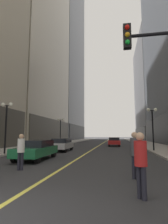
{
  "coord_description": "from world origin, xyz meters",
  "views": [
    {
      "loc": [
        2.73,
        -3.09,
        1.68
      ],
      "look_at": [
        -2.68,
        27.73,
        5.63
      ],
      "focal_mm": 29.17,
      "sensor_mm": 36.0,
      "label": 1
    }
  ],
  "objects_px": {
    "car_silver": "(61,144)",
    "street_lamp_left_near": "(6,116)",
    "car_red": "(114,141)",
    "street_lamp_left_far": "(60,125)",
    "street_lamp_right_mid": "(152,119)",
    "car_green": "(37,149)",
    "pedestrian_in_red_jacket": "(141,159)",
    "pedestrian_in_white_shirt": "(21,149)",
    "pedestrian_with_orange_bag": "(135,151)"
  },
  "relations": [
    {
      "from": "street_lamp_left_near",
      "to": "pedestrian_in_red_jacket",
      "type": "bearing_deg",
      "value": -41.78
    },
    {
      "from": "car_red",
      "to": "pedestrian_in_red_jacket",
      "type": "relative_size",
      "value": 2.65
    },
    {
      "from": "car_silver",
      "to": "pedestrian_in_red_jacket",
      "type": "relative_size",
      "value": 2.43
    },
    {
      "from": "car_red",
      "to": "pedestrian_in_white_shirt",
      "type": "bearing_deg",
      "value": -101.74
    },
    {
      "from": "car_silver",
      "to": "pedestrian_in_white_shirt",
      "type": "relative_size",
      "value": 2.46
    },
    {
      "from": "car_silver",
      "to": "pedestrian_in_white_shirt",
      "type": "xyz_separation_m",
      "value": [
        1.11,
        -10.31,
        0.29
      ]
    },
    {
      "from": "car_green",
      "to": "pedestrian_in_white_shirt",
      "type": "height_order",
      "value": "pedestrian_in_white_shirt"
    },
    {
      "from": "car_red",
      "to": "street_lamp_left_near",
      "type": "xyz_separation_m",
      "value": [
        -8.78,
        -14.68,
        2.54
      ]
    },
    {
      "from": "car_silver",
      "to": "street_lamp_left_far",
      "type": "bearing_deg",
      "value": 108.02
    },
    {
      "from": "pedestrian_in_red_jacket",
      "to": "pedestrian_with_orange_bag",
      "type": "relative_size",
      "value": 0.98
    },
    {
      "from": "pedestrian_in_red_jacket",
      "to": "street_lamp_left_far",
      "type": "relative_size",
      "value": 0.4
    },
    {
      "from": "pedestrian_with_orange_bag",
      "to": "street_lamp_right_mid",
      "type": "xyz_separation_m",
      "value": [
        2.96,
        11.89,
        2.2
      ]
    },
    {
      "from": "street_lamp_right_mid",
      "to": "car_red",
      "type": "bearing_deg",
      "value": 113.43
    },
    {
      "from": "street_lamp_left_near",
      "to": "car_green",
      "type": "bearing_deg",
      "value": -27.99
    },
    {
      "from": "car_green",
      "to": "car_red",
      "type": "bearing_deg",
      "value": 73.16
    },
    {
      "from": "pedestrian_in_white_shirt",
      "to": "pedestrian_with_orange_bag",
      "type": "bearing_deg",
      "value": -9.18
    },
    {
      "from": "pedestrian_in_white_shirt",
      "to": "street_lamp_left_near",
      "type": "relative_size",
      "value": 0.39
    },
    {
      "from": "pedestrian_in_white_shirt",
      "to": "street_lamp_left_far",
      "type": "bearing_deg",
      "value": 102.29
    },
    {
      "from": "car_red",
      "to": "street_lamp_right_mid",
      "type": "height_order",
      "value": "street_lamp_right_mid"
    },
    {
      "from": "car_silver",
      "to": "car_red",
      "type": "relative_size",
      "value": 0.92
    },
    {
      "from": "pedestrian_with_orange_bag",
      "to": "street_lamp_right_mid",
      "type": "relative_size",
      "value": 0.41
    },
    {
      "from": "street_lamp_right_mid",
      "to": "car_silver",
      "type": "bearing_deg",
      "value": -175.6
    },
    {
      "from": "car_green",
      "to": "street_lamp_right_mid",
      "type": "height_order",
      "value": "street_lamp_right_mid"
    },
    {
      "from": "car_red",
      "to": "pedestrian_in_white_shirt",
      "type": "distance_m",
      "value": 20.75
    },
    {
      "from": "street_lamp_left_far",
      "to": "street_lamp_right_mid",
      "type": "bearing_deg",
      "value": -37.68
    },
    {
      "from": "pedestrian_in_white_shirt",
      "to": "street_lamp_left_far",
      "type": "height_order",
      "value": "street_lamp_left_far"
    },
    {
      "from": "pedestrian_in_white_shirt",
      "to": "pedestrian_with_orange_bag",
      "type": "height_order",
      "value": "pedestrian_with_orange_bag"
    },
    {
      "from": "pedestrian_in_red_jacket",
      "to": "street_lamp_left_far",
      "type": "bearing_deg",
      "value": 112.14
    },
    {
      "from": "car_silver",
      "to": "car_red",
      "type": "xyz_separation_m",
      "value": [
        5.33,
        10.0,
        0.0
      ]
    },
    {
      "from": "pedestrian_in_red_jacket",
      "to": "street_lamp_left_near",
      "type": "xyz_separation_m",
      "value": [
        -9.77,
        8.73,
        2.23
      ]
    },
    {
      "from": "car_silver",
      "to": "street_lamp_left_near",
      "type": "relative_size",
      "value": 0.96
    },
    {
      "from": "street_lamp_left_far",
      "to": "street_lamp_right_mid",
      "type": "relative_size",
      "value": 1.0
    },
    {
      "from": "car_green",
      "to": "street_lamp_left_near",
      "type": "xyz_separation_m",
      "value": [
        -3.73,
        1.98,
        2.54
      ]
    },
    {
      "from": "car_green",
      "to": "street_lamp_left_far",
      "type": "xyz_separation_m",
      "value": [
        -3.73,
        17.27,
        2.54
      ]
    },
    {
      "from": "car_silver",
      "to": "car_red",
      "type": "height_order",
      "value": "same"
    },
    {
      "from": "car_silver",
      "to": "pedestrian_with_orange_bag",
      "type": "height_order",
      "value": "pedestrian_with_orange_bag"
    },
    {
      "from": "car_red",
      "to": "street_lamp_left_far",
      "type": "relative_size",
      "value": 1.05
    },
    {
      "from": "car_silver",
      "to": "pedestrian_in_white_shirt",
      "type": "bearing_deg",
      "value": -83.87
    },
    {
      "from": "car_red",
      "to": "street_lamp_left_near",
      "type": "height_order",
      "value": "street_lamp_left_near"
    },
    {
      "from": "street_lamp_right_mid",
      "to": "pedestrian_with_orange_bag",
      "type": "bearing_deg",
      "value": -103.98
    },
    {
      "from": "car_red",
      "to": "pedestrian_in_white_shirt",
      "type": "relative_size",
      "value": 2.68
    },
    {
      "from": "pedestrian_with_orange_bag",
      "to": "car_silver",
      "type": "bearing_deg",
      "value": 119.79
    },
    {
      "from": "pedestrian_in_white_shirt",
      "to": "street_lamp_left_near",
      "type": "bearing_deg",
      "value": 128.99
    },
    {
      "from": "car_red",
      "to": "street_lamp_left_far",
      "type": "height_order",
      "value": "street_lamp_left_far"
    },
    {
      "from": "car_red",
      "to": "pedestrian_with_orange_bag",
      "type": "distance_m",
      "value": 21.2
    },
    {
      "from": "pedestrian_in_red_jacket",
      "to": "street_lamp_left_near",
      "type": "bearing_deg",
      "value": 138.22
    },
    {
      "from": "car_silver",
      "to": "street_lamp_right_mid",
      "type": "height_order",
      "value": "street_lamp_right_mid"
    },
    {
      "from": "pedestrian_with_orange_bag",
      "to": "street_lamp_left_near",
      "type": "relative_size",
      "value": 0.41
    },
    {
      "from": "pedestrian_in_red_jacket",
      "to": "street_lamp_left_far",
      "type": "distance_m",
      "value": 26.02
    },
    {
      "from": "street_lamp_left_far",
      "to": "car_red",
      "type": "bearing_deg",
      "value": -3.93
    }
  ]
}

